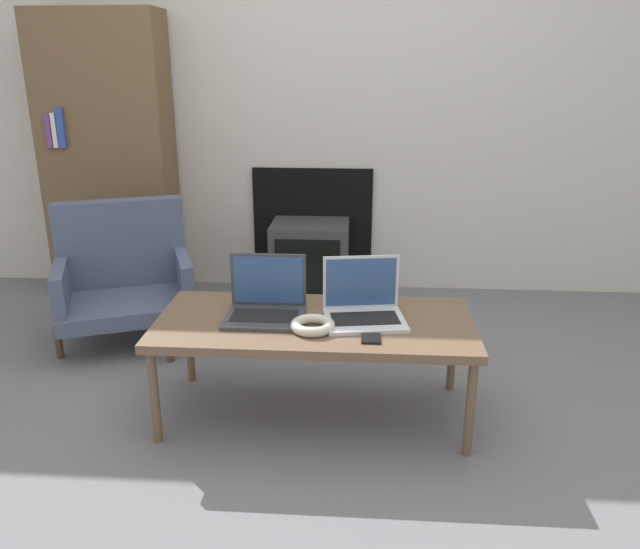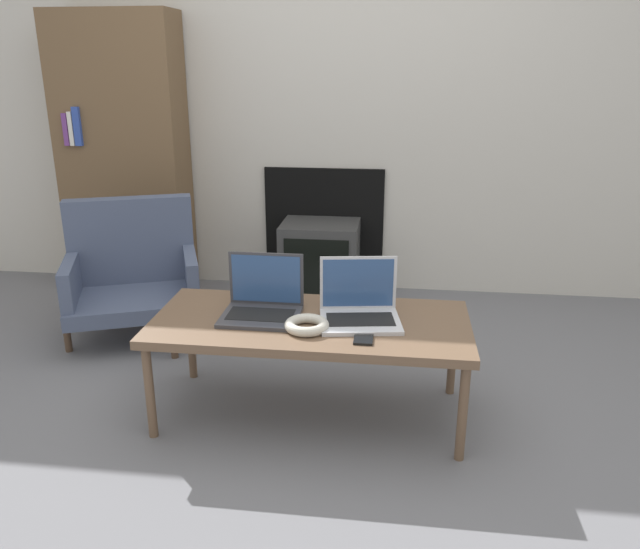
% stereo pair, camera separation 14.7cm
% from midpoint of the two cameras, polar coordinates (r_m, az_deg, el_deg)
% --- Properties ---
extents(ground_plane, '(14.00, 14.00, 0.00)m').
position_cam_midpoint_polar(ground_plane, '(2.50, 0.20, -15.09)').
color(ground_plane, slate).
extents(wall_back, '(7.00, 0.08, 2.60)m').
position_cam_midpoint_polar(wall_back, '(3.90, 3.68, 17.19)').
color(wall_back, beige).
rests_on(wall_back, ground_plane).
extents(table, '(1.26, 0.57, 0.42)m').
position_cam_midpoint_polar(table, '(2.50, 0.82, -4.87)').
color(table, brown).
rests_on(table, ground_plane).
extents(laptop_left, '(0.31, 0.25, 0.24)m').
position_cam_midpoint_polar(laptop_left, '(2.52, -3.60, -2.59)').
color(laptop_left, '#38383D').
rests_on(laptop_left, table).
extents(laptop_right, '(0.34, 0.29, 0.24)m').
position_cam_midpoint_polar(laptop_right, '(2.48, 5.34, -3.01)').
color(laptop_right, silver).
rests_on(laptop_right, table).
extents(headphones, '(0.17, 0.17, 0.04)m').
position_cam_midpoint_polar(headphones, '(2.39, 0.55, -4.66)').
color(headphones, beige).
rests_on(headphones, table).
extents(phone, '(0.07, 0.15, 0.01)m').
position_cam_midpoint_polar(phone, '(2.34, 5.85, -5.65)').
color(phone, black).
rests_on(phone, table).
extents(tv, '(0.47, 0.38, 0.47)m').
position_cam_midpoint_polar(tv, '(3.85, 1.11, 1.31)').
color(tv, '#383838').
rests_on(tv, ground_plane).
extents(armchair, '(0.81, 0.73, 0.71)m').
position_cam_midpoint_polar(armchair, '(3.44, -15.58, 0.39)').
color(armchair, '#47516B').
rests_on(armchair, ground_plane).
extents(bookshelf, '(0.75, 0.32, 1.69)m').
position_cam_midpoint_polar(bookshelf, '(4.06, -16.48, 10.28)').
color(bookshelf, brown).
rests_on(bookshelf, ground_plane).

